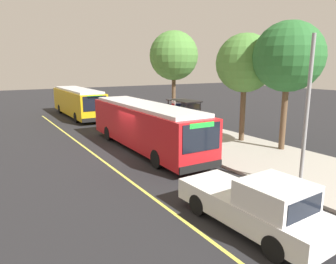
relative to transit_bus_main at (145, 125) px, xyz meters
The scene contains 14 objects.
ground_plane 1.91m from the transit_bus_main, 86.44° to the right, with size 120.00×120.00×0.00m, color #232326.
sidewalk_curb 5.22m from the transit_bus_main, 89.28° to the left, with size 44.00×6.40×0.15m, color #A8A399.
lane_stripe_center 3.59m from the transit_bus_main, 88.88° to the right, with size 36.00×0.14×0.01m, color #E0D64C.
transit_bus_main is the anchor object (origin of this frame).
transit_bus_second 15.41m from the transit_bus_main, behind, with size 11.55×2.68×2.95m.
pickup_truck 10.94m from the transit_bus_main, ahead, with size 5.48×2.24×1.85m.
bus_shelter 6.01m from the transit_bus_main, 121.06° to the left, with size 2.90×1.60×2.48m.
waiting_bench 5.96m from the transit_bus_main, 122.56° to the left, with size 1.60×0.48×0.95m.
route_sign_post 2.76m from the transit_bus_main, 106.06° to the left, with size 0.44×0.08×2.80m.
pedestrian_commuter 3.48m from the transit_bus_main, 98.03° to the left, with size 0.24×0.40×1.69m.
street_tree_near_shelter 9.59m from the transit_bus_main, 55.53° to the left, with size 4.18×4.18×7.76m.
street_tree_upstreet 7.89m from the transit_bus_main, 74.46° to the left, with size 3.92×3.92×7.28m.
street_tree_downstreet 11.01m from the transit_bus_main, 137.00° to the left, with size 4.46×4.46×8.29m.
utility_pole 9.95m from the transit_bus_main, 16.29° to the left, with size 0.16×0.16×6.40m, color gray.
Camera 1 is at (17.18, -7.81, 5.27)m, focal length 33.05 mm.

